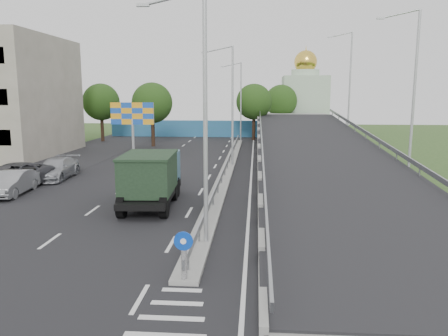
# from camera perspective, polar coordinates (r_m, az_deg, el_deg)

# --- Properties ---
(ground) EXTENTS (160.00, 160.00, 0.00)m
(ground) POSITION_cam_1_polar(r_m,az_deg,el_deg) (13.27, -6.81, -18.83)
(ground) COLOR #2D4C1E
(ground) RESTS_ON ground
(road_surface) EXTENTS (26.00, 90.00, 0.04)m
(road_surface) POSITION_cam_1_polar(r_m,az_deg,el_deg) (32.50, -5.31, -1.53)
(road_surface) COLOR black
(road_surface) RESTS_ON ground
(parking_strip) EXTENTS (8.00, 90.00, 0.05)m
(parking_strip) POSITION_cam_1_polar(r_m,az_deg,el_deg) (36.93, -25.63, -1.10)
(parking_strip) COLOR black
(parking_strip) RESTS_ON ground
(median) EXTENTS (1.00, 44.00, 0.20)m
(median) POSITION_cam_1_polar(r_m,az_deg,el_deg) (36.05, 0.44, -0.21)
(median) COLOR gray
(median) RESTS_ON ground
(overpass_ramp) EXTENTS (10.00, 50.00, 3.50)m
(overpass_ramp) POSITION_cam_1_polar(r_m,az_deg,el_deg) (36.09, 12.42, 2.23)
(overpass_ramp) COLOR gray
(overpass_ramp) RESTS_ON ground
(median_guardrail) EXTENTS (0.09, 44.00, 0.71)m
(median_guardrail) POSITION_cam_1_polar(r_m,az_deg,el_deg) (35.94, 0.44, 0.81)
(median_guardrail) COLOR gray
(median_guardrail) RESTS_ON median
(sign_bollard) EXTENTS (0.64, 0.23, 1.67)m
(sign_bollard) POSITION_cam_1_polar(r_m,az_deg,el_deg) (14.78, -5.26, -11.30)
(sign_bollard) COLOR black
(sign_bollard) RESTS_ON median
(lamp_post_near) EXTENTS (2.74, 0.18, 10.08)m
(lamp_post_near) POSITION_cam_1_polar(r_m,az_deg,el_deg) (17.58, -3.09, 8.02)
(lamp_post_near) COLOR #B2B5B7
(lamp_post_near) RESTS_ON median
(lamp_post_mid) EXTENTS (2.74, 0.18, 10.08)m
(lamp_post_mid) POSITION_cam_1_polar(r_m,az_deg,el_deg) (37.50, 0.83, 8.95)
(lamp_post_mid) COLOR #B2B5B7
(lamp_post_mid) RESTS_ON median
(lamp_post_far) EXTENTS (2.74, 0.18, 10.08)m
(lamp_post_far) POSITION_cam_1_polar(r_m,az_deg,el_deg) (57.47, 2.03, 9.22)
(lamp_post_far) COLOR #B2B5B7
(lamp_post_far) RESTS_ON median
(blue_wall) EXTENTS (30.00, 0.50, 2.40)m
(blue_wall) POSITION_cam_1_polar(r_m,az_deg,el_deg) (63.95, -1.48, 5.14)
(blue_wall) COLOR teal
(blue_wall) RESTS_ON ground
(church) EXTENTS (7.00, 7.00, 13.80)m
(church) POSITION_cam_1_polar(r_m,az_deg,el_deg) (71.84, 10.47, 8.77)
(church) COLOR #B2CCAD
(church) RESTS_ON ground
(billboard) EXTENTS (4.00, 0.24, 5.50)m
(billboard) POSITION_cam_1_polar(r_m,az_deg,el_deg) (41.08, -11.88, 6.54)
(billboard) COLOR #B2B5B7
(billboard) RESTS_ON ground
(tree_left_mid) EXTENTS (4.80, 4.80, 7.60)m
(tree_left_mid) POSITION_cam_1_polar(r_m,az_deg,el_deg) (52.90, -9.37, 8.37)
(tree_left_mid) COLOR black
(tree_left_mid) RESTS_ON ground
(tree_median_far) EXTENTS (4.80, 4.80, 7.60)m
(tree_median_far) POSITION_cam_1_polar(r_m,az_deg,el_deg) (59.44, 3.94, 8.61)
(tree_median_far) COLOR black
(tree_median_far) RESTS_ON ground
(tree_left_far) EXTENTS (4.80, 4.80, 7.60)m
(tree_left_far) POSITION_cam_1_polar(r_m,az_deg,el_deg) (59.99, -15.76, 8.28)
(tree_left_far) COLOR black
(tree_left_far) RESTS_ON ground
(tree_ramp_far) EXTENTS (4.80, 4.80, 7.60)m
(tree_ramp_far) POSITION_cam_1_polar(r_m,az_deg,el_deg) (66.54, 7.46, 8.67)
(tree_ramp_far) COLOR black
(tree_ramp_far) RESTS_ON ground
(dump_truck) EXTENTS (2.99, 7.10, 3.07)m
(dump_truck) POSITION_cam_1_polar(r_m,az_deg,el_deg) (25.13, -9.42, -1.01)
(dump_truck) COLOR black
(dump_truck) RESTS_ON ground
(parked_car_b) EXTENTS (1.96, 4.73, 1.52)m
(parked_car_b) POSITION_cam_1_polar(r_m,az_deg,el_deg) (30.51, -25.90, -1.76)
(parked_car_b) COLOR gray
(parked_car_b) RESTS_ON ground
(parked_car_c) EXTENTS (3.73, 6.47, 1.70)m
(parked_car_c) POSITION_cam_1_polar(r_m,az_deg,el_deg) (32.29, -25.75, -1.01)
(parked_car_c) COLOR #34353A
(parked_car_c) RESTS_ON ground
(parked_car_d) EXTENTS (2.42, 5.44, 1.55)m
(parked_car_d) POSITION_cam_1_polar(r_m,az_deg,el_deg) (34.89, -21.06, -0.07)
(parked_car_d) COLOR #999BA1
(parked_car_d) RESTS_ON ground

